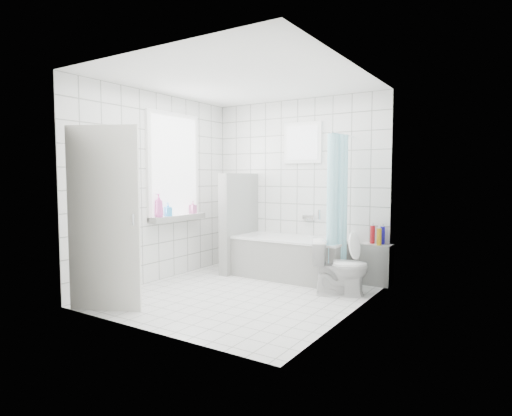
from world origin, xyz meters
The scene contains 19 objects.
ground centered at (0.00, 0.00, 0.00)m, with size 3.00×3.00×0.00m, color white.
ceiling centered at (0.00, 0.00, 2.60)m, with size 3.00×3.00×0.00m, color white.
wall_back centered at (0.00, 1.50, 1.30)m, with size 2.80×0.02×2.60m, color white.
wall_front centered at (0.00, -1.50, 1.30)m, with size 2.80×0.02×2.60m, color white.
wall_left centered at (-1.40, 0.00, 1.30)m, with size 0.02×3.00×2.60m, color white.
wall_right centered at (1.40, 0.00, 1.30)m, with size 0.02×3.00×2.60m, color white.
window_left centered at (-1.35, 0.30, 1.60)m, with size 0.01×0.90×1.40m, color white.
window_back centered at (0.10, 1.46, 1.95)m, with size 0.50×0.01×0.50m, color white.
window_sill centered at (-1.31, 0.30, 0.86)m, with size 0.18×1.02×0.08m, color white.
door centered at (-0.89, -1.30, 1.00)m, with size 0.04×0.80×2.00m, color silver.
bathtub centered at (0.11, 1.12, 0.29)m, with size 1.64×0.77×0.58m.
partition_wall centered at (-0.77, 1.07, 0.75)m, with size 0.15×0.85×1.50m, color white.
tiled_ledge centered at (1.26, 1.38, 0.28)m, with size 0.40×0.24×0.55m, color white.
toilet centered at (1.03, 0.65, 0.35)m, with size 0.39×0.68×0.69m, color white.
curtain_rod centered at (0.87, 1.10, 2.00)m, with size 0.02×0.02×0.80m, color silver.
shower_curtain centered at (0.87, 0.97, 1.10)m, with size 0.14×0.48×1.78m, color #54E2F8, non-canonical shape.
tub_faucet centered at (0.21, 1.46, 0.85)m, with size 0.18×0.06×0.06m, color silver.
sill_bottles centered at (-1.30, 0.07, 1.04)m, with size 0.15×0.82×0.32m.
ledge_bottles centered at (1.27, 1.38, 0.67)m, with size 0.20×0.18×0.24m.
Camera 1 is at (2.95, -4.27, 1.46)m, focal length 30.00 mm.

